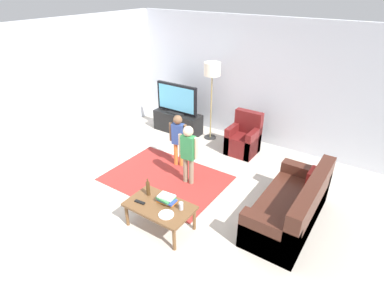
% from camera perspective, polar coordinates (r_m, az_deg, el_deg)
% --- Properties ---
extents(ground, '(7.80, 7.80, 0.00)m').
position_cam_1_polar(ground, '(5.41, -3.61, -8.60)').
color(ground, beige).
extents(wall_back, '(6.00, 0.12, 2.70)m').
position_cam_1_polar(wall_back, '(7.16, 11.14, 12.78)').
color(wall_back, silver).
rests_on(wall_back, ground).
extents(wall_left, '(0.12, 6.00, 2.70)m').
position_cam_1_polar(wall_left, '(6.87, -24.62, 9.99)').
color(wall_left, silver).
rests_on(wall_left, ground).
extents(area_rug, '(2.20, 1.60, 0.01)m').
position_cam_1_polar(area_rug, '(5.98, -4.79, -4.53)').
color(area_rug, '#9E2D28').
rests_on(area_rug, ground).
extents(tv_stand, '(1.20, 0.44, 0.50)m').
position_cam_1_polar(tv_stand, '(7.70, -2.60, 5.71)').
color(tv_stand, black).
rests_on(tv_stand, ground).
extents(tv, '(1.10, 0.28, 0.71)m').
position_cam_1_polar(tv, '(7.46, -2.80, 9.92)').
color(tv, black).
rests_on(tv, tv_stand).
extents(couch, '(0.80, 1.80, 0.86)m').
position_cam_1_polar(couch, '(5.02, 18.05, -9.60)').
color(couch, '#472319').
rests_on(couch, ground).
extents(armchair, '(0.60, 0.60, 0.90)m').
position_cam_1_polar(armchair, '(6.81, 9.50, 2.54)').
color(armchair, maroon).
rests_on(armchair, ground).
extents(floor_lamp, '(0.36, 0.36, 1.78)m').
position_cam_1_polar(floor_lamp, '(6.94, 3.71, 14.42)').
color(floor_lamp, '#262626').
rests_on(floor_lamp, ground).
extents(child_near_tv, '(0.36, 0.18, 1.09)m').
position_cam_1_polar(child_near_tv, '(6.07, -2.57, 3.21)').
color(child_near_tv, orange).
rests_on(child_near_tv, ground).
extents(child_center, '(0.38, 0.18, 1.15)m').
position_cam_1_polar(child_center, '(5.49, -0.69, 0.66)').
color(child_center, gray).
rests_on(child_center, ground).
extents(coffee_table, '(1.00, 0.60, 0.42)m').
position_cam_1_polar(coffee_table, '(4.69, -5.93, -9.84)').
color(coffee_table, brown).
rests_on(coffee_table, ground).
extents(book_stack, '(0.30, 0.22, 0.12)m').
position_cam_1_polar(book_stack, '(4.67, -4.66, -8.31)').
color(book_stack, orange).
rests_on(book_stack, coffee_table).
extents(bottle, '(0.06, 0.06, 0.29)m').
position_cam_1_polar(bottle, '(4.81, -8.06, -6.33)').
color(bottle, '#4C3319').
rests_on(bottle, coffee_table).
extents(tv_remote, '(0.17, 0.07, 0.02)m').
position_cam_1_polar(tv_remote, '(4.74, -9.55, -8.77)').
color(tv_remote, black).
rests_on(tv_remote, coffee_table).
extents(soda_can, '(0.07, 0.07, 0.12)m').
position_cam_1_polar(soda_can, '(4.53, -2.01, -9.60)').
color(soda_can, silver).
rests_on(soda_can, coffee_table).
extents(plate, '(0.22, 0.22, 0.02)m').
position_cam_1_polar(plate, '(4.47, -4.74, -11.10)').
color(plate, white).
rests_on(plate, coffee_table).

